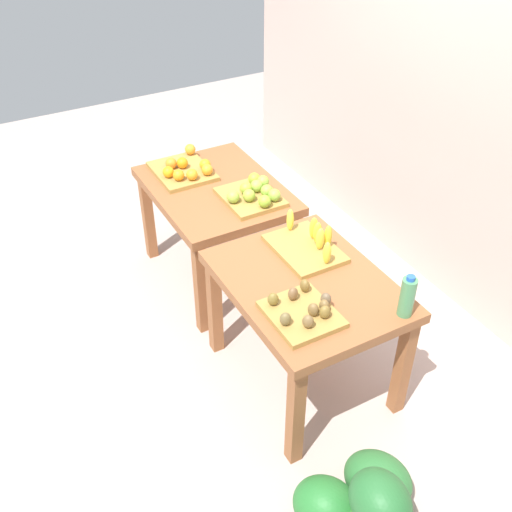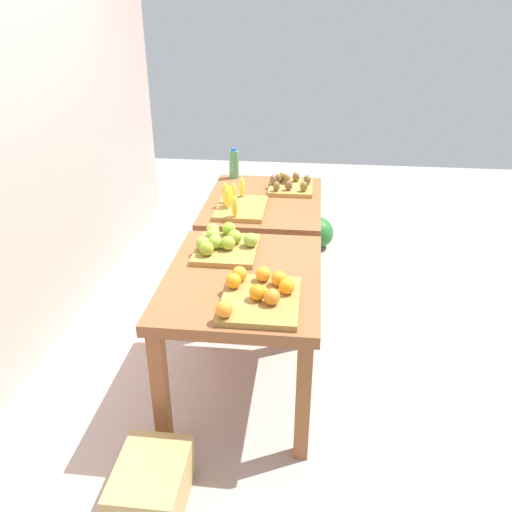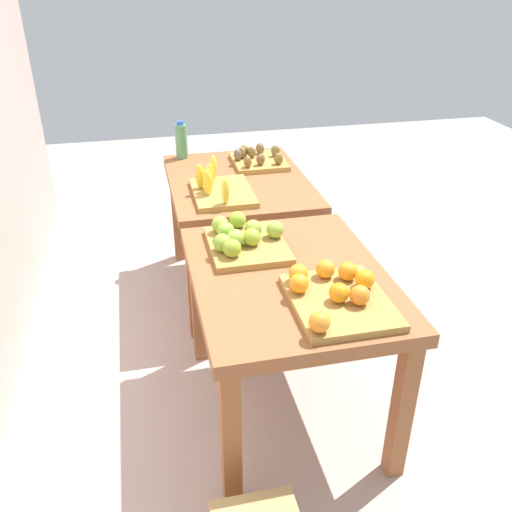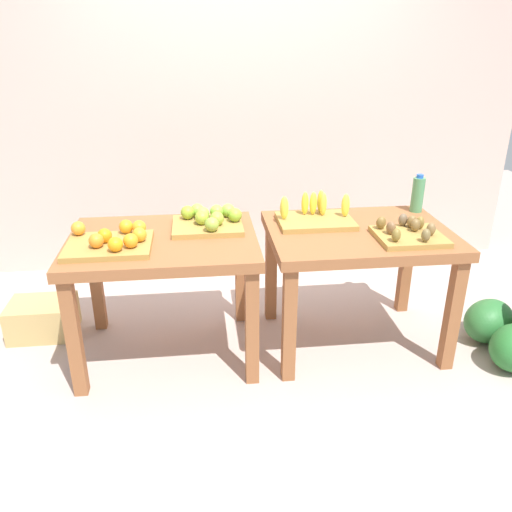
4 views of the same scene
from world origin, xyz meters
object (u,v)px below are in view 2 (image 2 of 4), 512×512
object	(u,v)px
banana_crate	(239,204)
watermelon_pile	(303,221)
water_bottle	(234,164)
apple_bin	(224,244)
kiwi_bin	(290,185)
display_table_right	(264,213)
orange_bin	(259,294)
cardboard_produce_box	(152,485)
display_table_left	(243,292)

from	to	relation	value
banana_crate	watermelon_pile	size ratio (longest dim) A/B	0.63
water_bottle	banana_crate	bearing A→B (deg)	-168.96
banana_crate	watermelon_pile	distance (m)	1.37
apple_bin	kiwi_bin	bearing A→B (deg)	-16.12
apple_bin	display_table_right	bearing A→B (deg)	-9.43
orange_bin	cardboard_produce_box	distance (m)	0.96
banana_crate	water_bottle	xyz separation A→B (m)	(0.68, 0.13, 0.07)
cardboard_produce_box	orange_bin	bearing A→B (deg)	-36.41
water_bottle	watermelon_pile	bearing A→B (deg)	-48.02
orange_bin	apple_bin	xyz separation A→B (m)	(0.52, 0.25, 0.01)
watermelon_pile	orange_bin	bearing A→B (deg)	176.22
display_table_left	display_table_right	world-z (taller)	same
watermelon_pile	display_table_right	bearing A→B (deg)	164.35
cardboard_produce_box	display_table_right	bearing A→B (deg)	-8.84
display_table_right	watermelon_pile	xyz separation A→B (m)	(0.94, -0.26, -0.44)
display_table_left	kiwi_bin	xyz separation A→B (m)	(1.34, -0.17, 0.14)
water_bottle	cardboard_produce_box	size ratio (longest dim) A/B	0.60
banana_crate	apple_bin	bearing A→B (deg)	-179.41
display_table_right	apple_bin	world-z (taller)	apple_bin
display_table_right	orange_bin	xyz separation A→B (m)	(-1.37, -0.11, 0.15)
kiwi_bin	water_bottle	world-z (taller)	water_bottle
water_bottle	kiwi_bin	bearing A→B (deg)	-116.88
water_bottle	cardboard_produce_box	distance (m)	2.49
apple_bin	kiwi_bin	distance (m)	1.12
banana_crate	watermelon_pile	world-z (taller)	banana_crate
kiwi_bin	watermelon_pile	xyz separation A→B (m)	(0.72, -0.09, -0.58)
banana_crate	kiwi_bin	xyz separation A→B (m)	(0.45, -0.32, -0.01)
water_bottle	display_table_right	bearing A→B (deg)	-148.14
orange_bin	cardboard_produce_box	world-z (taller)	orange_bin
kiwi_bin	display_table_left	bearing A→B (deg)	172.80
display_table_right	kiwi_bin	world-z (taller)	kiwi_bin
display_table_left	apple_bin	size ratio (longest dim) A/B	2.49
orange_bin	display_table_left	bearing A→B (deg)	23.86
kiwi_bin	watermelon_pile	bearing A→B (deg)	-7.47
orange_bin	banana_crate	xyz separation A→B (m)	(1.14, 0.26, 0.00)
banana_crate	cardboard_produce_box	distance (m)	1.83
display_table_right	banana_crate	bearing A→B (deg)	146.83
apple_bin	water_bottle	size ratio (longest dim) A/B	1.75
display_table_left	display_table_right	size ratio (longest dim) A/B	1.00
water_bottle	display_table_left	bearing A→B (deg)	-169.87
apple_bin	water_bottle	world-z (taller)	water_bottle
orange_bin	watermelon_pile	xyz separation A→B (m)	(2.31, -0.15, -0.59)
display_table_right	water_bottle	xyz separation A→B (m)	(0.45, 0.28, 0.22)
display_table_left	water_bottle	xyz separation A→B (m)	(1.57, 0.28, 0.22)
orange_bin	banana_crate	distance (m)	1.17
display_table_right	banana_crate	world-z (taller)	banana_crate
orange_bin	watermelon_pile	size ratio (longest dim) A/B	0.64
apple_bin	watermelon_pile	bearing A→B (deg)	-12.73
display_table_right	banana_crate	size ratio (longest dim) A/B	2.36
display_table_left	cardboard_produce_box	xyz separation A→B (m)	(-0.81, 0.30, -0.52)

